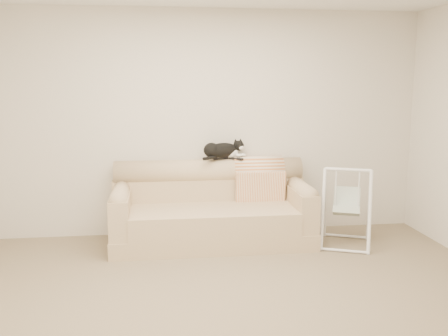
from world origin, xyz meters
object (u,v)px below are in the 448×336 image
Objects in this scene: sofa at (211,211)px; remote_b at (236,159)px; remote_a at (221,158)px; tuxedo_cat at (223,150)px; baby_swing at (346,207)px.

sofa is 0.67m from remote_b.
remote_b is at bearing -13.51° from remote_a.
remote_b is at bearing -10.35° from tuxedo_cat.
remote_b is (0.31, 0.20, 0.56)m from sofa.
baby_swing is (1.14, -0.53, -0.48)m from remote_b.
remote_b is at bearing 33.33° from sofa.
remote_b is 0.29× the size of tuxedo_cat.
sofa is 0.71m from tuxedo_cat.
tuxedo_cat reaches higher than remote_b.
tuxedo_cat is 0.62× the size of baby_swing.
tuxedo_cat is 1.52m from baby_swing.
tuxedo_cat reaches higher than sofa.
tuxedo_cat is (0.16, 0.23, 0.65)m from sofa.
tuxedo_cat is at bearing 169.65° from remote_b.
sofa is at bearing -118.53° from remote_a.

